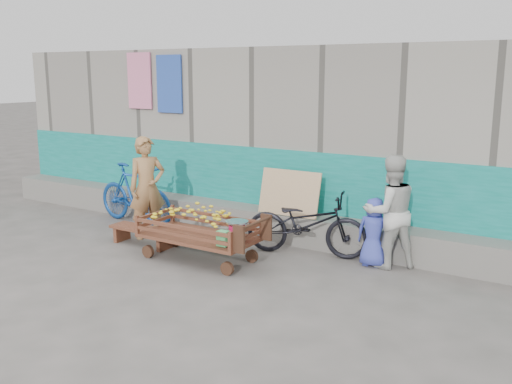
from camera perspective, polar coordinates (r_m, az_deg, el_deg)
The scene contains 9 objects.
ground at distance 7.31m, azimuth -7.30°, elevation -9.07°, with size 80.00×80.00×0.00m, color #514E49.
building_wall at distance 10.34m, azimuth 6.80°, elevation 5.50°, with size 12.00×3.50×3.00m.
banana_cart at distance 8.02m, azimuth -5.94°, elevation -3.22°, with size 1.80×0.82×0.77m.
bench at distance 8.91m, azimuth -11.28°, elevation -3.97°, with size 1.10×0.33×0.27m.
vendor_man at distance 9.18m, azimuth -10.82°, elevation 0.43°, with size 0.59×0.39×1.62m, color #A27446.
woman at distance 7.85m, azimuth 13.27°, elevation -1.93°, with size 0.75×0.58×1.54m, color silver.
child at distance 7.90m, azimuth 11.69°, elevation -3.96°, with size 0.47×0.30×0.96m, color #3C49B7.
bicycle_dark at distance 8.24m, azimuth 5.07°, elevation -3.19°, with size 0.62×1.77×0.93m, color black.
bicycle_blue at distance 10.13m, azimuth -11.99°, elevation -0.20°, with size 0.49×1.75×1.05m, color #134392.
Camera 1 is at (4.35, -5.27, 2.60)m, focal length 40.00 mm.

